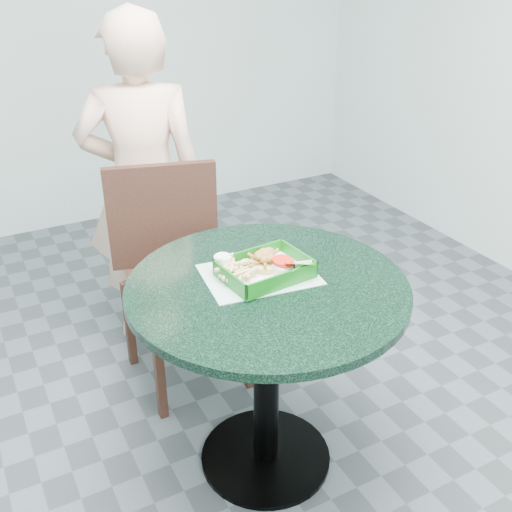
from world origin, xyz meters
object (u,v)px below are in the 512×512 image
cafe_table (267,332)px  food_basket (265,277)px  diner_person (143,183)px  dining_chair (175,262)px  crab_sandwich (266,263)px  sauce_ramekin (224,263)px

cafe_table → food_basket: (0.01, 0.04, 0.19)m
diner_person → food_basket: 0.98m
dining_chair → crab_sandwich: (0.10, -0.62, 0.27)m
diner_person → sauce_ramekin: bearing=108.2°
dining_chair → food_basket: (0.08, -0.65, 0.23)m
cafe_table → diner_person: (-0.07, 1.02, 0.20)m
cafe_table → diner_person: 1.04m
sauce_ramekin → diner_person: bearing=89.1°
crab_sandwich → sauce_ramekin: 0.14m
food_basket → sauce_ramekin: sauce_ramekin is taller
crab_sandwich → cafe_table: bearing=-115.5°
sauce_ramekin → food_basket: bearing=-43.6°
cafe_table → sauce_ramekin: size_ratio=15.85×
food_basket → sauce_ramekin: 0.14m
food_basket → crab_sandwich: 0.05m
crab_sandwich → dining_chair: bearing=98.9°
cafe_table → sauce_ramekin: sauce_ramekin is taller
dining_chair → diner_person: bearing=107.1°
food_basket → crab_sandwich: crab_sandwich is taller
dining_chair → food_basket: size_ratio=3.36×
cafe_table → dining_chair: dining_chair is taller
dining_chair → sauce_ramekin: dining_chair is taller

